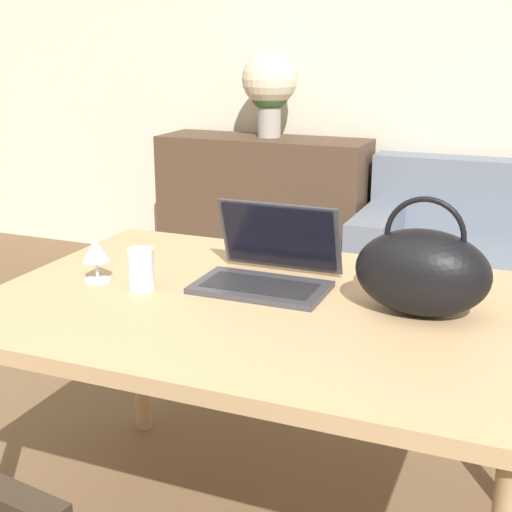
# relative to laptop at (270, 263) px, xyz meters

# --- Properties ---
(wall_back) EXTENTS (10.00, 0.06, 2.70)m
(wall_back) POSITION_rel_laptop_xyz_m (-0.09, 2.43, 0.52)
(wall_back) COLOR beige
(wall_back) RESTS_ON ground_plane
(dining_table) EXTENTS (1.45, 1.02, 0.77)m
(dining_table) POSITION_rel_laptop_xyz_m (0.03, -0.14, -0.14)
(dining_table) COLOR tan
(dining_table) RESTS_ON ground_plane
(sideboard) EXTENTS (1.24, 0.40, 0.88)m
(sideboard) POSITION_rel_laptop_xyz_m (-0.85, 2.10, -0.39)
(sideboard) COLOR #4C3828
(sideboard) RESTS_ON ground_plane
(laptop) EXTENTS (0.36, 0.29, 0.22)m
(laptop) POSITION_rel_laptop_xyz_m (0.00, 0.00, 0.00)
(laptop) COLOR #38383D
(laptop) RESTS_ON dining_table
(drinking_glass) EXTENTS (0.07, 0.07, 0.12)m
(drinking_glass) POSITION_rel_laptop_xyz_m (-0.30, -0.19, -0.00)
(drinking_glass) COLOR silver
(drinking_glass) RESTS_ON dining_table
(wine_glass) EXTENTS (0.08, 0.08, 0.13)m
(wine_glass) POSITION_rel_laptop_xyz_m (-0.46, -0.17, 0.03)
(wine_glass) COLOR silver
(wine_glass) RESTS_ON dining_table
(handbag) EXTENTS (0.33, 0.20, 0.30)m
(handbag) POSITION_rel_laptop_xyz_m (0.44, -0.08, 0.05)
(handbag) COLOR black
(handbag) RESTS_ON dining_table
(flower_vase) EXTENTS (0.32, 0.32, 0.49)m
(flower_vase) POSITION_rel_laptop_xyz_m (-0.83, 2.13, 0.35)
(flower_vase) COLOR #9E998E
(flower_vase) RESTS_ON sideboard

